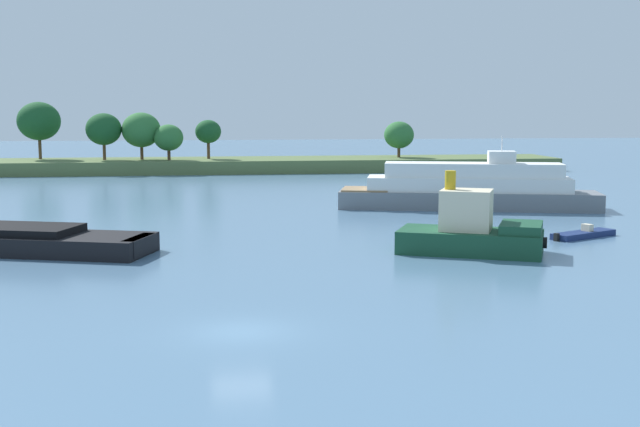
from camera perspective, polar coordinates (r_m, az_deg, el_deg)
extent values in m
plane|color=slate|center=(35.43, -5.39, -8.02)|extent=(400.00, 400.00, 0.00)
cube|color=#566B3D|center=(121.23, -3.11, 3.34)|extent=(82.36, 11.66, 1.84)
cylinder|color=#513823|center=(125.60, -18.57, 4.22)|extent=(0.44, 0.44, 2.99)
ellipsoid|color=#194C23|center=(125.47, -18.64, 6.00)|extent=(6.03, 6.03, 5.42)
cylinder|color=#513823|center=(121.08, -14.50, 4.11)|extent=(0.44, 0.44, 2.34)
ellipsoid|color=#194C23|center=(120.96, -14.55, 5.59)|extent=(4.94, 4.94, 4.45)
cylinder|color=#513823|center=(120.76, -12.06, 4.09)|extent=(0.44, 0.44, 2.02)
ellipsoid|color=#2D6B33|center=(120.63, -12.10, 5.60)|extent=(5.43, 5.43, 4.89)
cylinder|color=#513823|center=(119.15, -10.27, 3.97)|extent=(0.44, 0.44, 1.50)
ellipsoid|color=#2D6B33|center=(119.03, -10.29, 5.12)|extent=(4.09, 4.09, 3.68)
cylinder|color=#513823|center=(121.06, -7.62, 4.30)|extent=(0.44, 0.44, 2.42)
ellipsoid|color=#194C23|center=(120.95, -7.64, 5.57)|extent=(3.69, 3.69, 3.32)
cylinder|color=#513823|center=(124.10, 5.40, 4.20)|extent=(0.44, 0.44, 1.53)
ellipsoid|color=#2D6B33|center=(123.99, 5.41, 5.36)|extent=(4.40, 4.40, 3.96)
cube|color=#19472D|center=(54.39, 10.22, -1.90)|extent=(9.95, 7.56, 1.47)
cube|color=#19472D|center=(53.98, 13.57, -0.95)|extent=(3.86, 4.50, 0.60)
cube|color=beige|center=(54.14, 9.95, 0.23)|extent=(4.00, 3.80, 2.60)
cylinder|color=gold|center=(54.07, 8.89, 2.27)|extent=(0.70, 0.70, 1.20)
cylinder|color=black|center=(54.06, 15.08, -1.94)|extent=(0.56, 0.76, 0.70)
cube|color=black|center=(53.62, -12.24, -2.16)|extent=(2.01, 3.75, 1.10)
cube|color=navy|center=(62.82, 17.53, -1.37)|extent=(5.60, 3.83, 0.43)
cube|color=beige|center=(63.09, 17.78, -0.92)|extent=(0.78, 0.87, 0.50)
cube|color=black|center=(60.54, 15.84, -1.57)|extent=(0.40, 0.41, 0.56)
cube|color=slate|center=(77.88, 10.06, 0.92)|extent=(23.98, 10.56, 1.61)
cube|color=white|center=(77.73, 10.08, 1.99)|extent=(18.79, 8.57, 1.30)
cube|color=white|center=(77.65, 10.40, 2.94)|extent=(16.37, 7.42, 1.30)
cube|color=white|center=(77.77, 12.29, 3.78)|extent=(2.87, 2.72, 1.10)
cube|color=#937551|center=(77.80, 3.14, 1.67)|extent=(5.19, 5.29, 0.16)
cylinder|color=silver|center=(77.70, 12.31, 4.70)|extent=(0.10, 0.10, 1.40)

